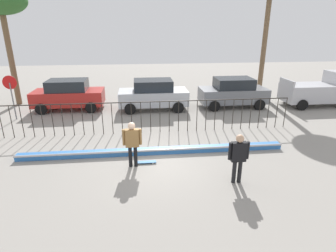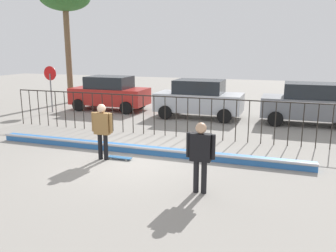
{
  "view_description": "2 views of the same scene",
  "coord_description": "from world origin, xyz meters",
  "px_view_note": "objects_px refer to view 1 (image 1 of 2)",
  "views": [
    {
      "loc": [
        -0.55,
        -9.65,
        5.03
      ],
      "look_at": [
        0.69,
        1.66,
        0.9
      ],
      "focal_mm": 29.51,
      "sensor_mm": 36.0,
      "label": 1
    },
    {
      "loc": [
        4.47,
        -9.45,
        3.45
      ],
      "look_at": [
        0.84,
        1.23,
        0.9
      ],
      "focal_mm": 37.09,
      "sensor_mm": 36.0,
      "label": 2
    }
  ],
  "objects_px": {
    "skateboarder": "(132,140)",
    "parked_car_silver": "(153,94)",
    "stop_sign": "(11,92)",
    "pickup_truck": "(322,90)",
    "parked_car_red": "(69,95)",
    "palm_tree_short": "(0,3)",
    "parked_car_gray": "(233,92)",
    "camera_operator": "(239,154)",
    "skateboard": "(146,162)"
  },
  "relations": [
    {
      "from": "camera_operator",
      "to": "palm_tree_short",
      "type": "bearing_deg",
      "value": -23.62
    },
    {
      "from": "parked_car_gray",
      "to": "stop_sign",
      "type": "height_order",
      "value": "stop_sign"
    },
    {
      "from": "stop_sign",
      "to": "pickup_truck",
      "type": "bearing_deg",
      "value": 2.67
    },
    {
      "from": "parked_car_silver",
      "to": "stop_sign",
      "type": "xyz_separation_m",
      "value": [
        -7.94,
        -1.15,
        0.64
      ]
    },
    {
      "from": "skateboarder",
      "to": "camera_operator",
      "type": "xyz_separation_m",
      "value": [
        3.5,
        -1.54,
        -0.01
      ]
    },
    {
      "from": "camera_operator",
      "to": "palm_tree_short",
      "type": "height_order",
      "value": "palm_tree_short"
    },
    {
      "from": "camera_operator",
      "to": "parked_car_gray",
      "type": "distance_m",
      "value": 9.63
    },
    {
      "from": "skateboard",
      "to": "camera_operator",
      "type": "xyz_separation_m",
      "value": [
        3.02,
        -1.71,
        0.99
      ]
    },
    {
      "from": "skateboard",
      "to": "parked_car_red",
      "type": "xyz_separation_m",
      "value": [
        -4.57,
        7.96,
        0.91
      ]
    },
    {
      "from": "parked_car_silver",
      "to": "skateboard",
      "type": "bearing_deg",
      "value": -91.92
    },
    {
      "from": "parked_car_silver",
      "to": "parked_car_gray",
      "type": "height_order",
      "value": "same"
    },
    {
      "from": "parked_car_red",
      "to": "palm_tree_short",
      "type": "bearing_deg",
      "value": 156.05
    },
    {
      "from": "parked_car_red",
      "to": "stop_sign",
      "type": "bearing_deg",
      "value": -146.18
    },
    {
      "from": "parked_car_red",
      "to": "skateboard",
      "type": "bearing_deg",
      "value": -59.38
    },
    {
      "from": "parked_car_red",
      "to": "pickup_truck",
      "type": "distance_m",
      "value": 16.52
    },
    {
      "from": "skateboarder",
      "to": "parked_car_silver",
      "type": "xyz_separation_m",
      "value": [
        1.22,
        7.58,
        -0.09
      ]
    },
    {
      "from": "skateboard",
      "to": "parked_car_silver",
      "type": "bearing_deg",
      "value": 92.53
    },
    {
      "from": "skateboarder",
      "to": "pickup_truck",
      "type": "bearing_deg",
      "value": 2.11
    },
    {
      "from": "camera_operator",
      "to": "stop_sign",
      "type": "distance_m",
      "value": 12.97
    },
    {
      "from": "parked_car_gray",
      "to": "pickup_truck",
      "type": "bearing_deg",
      "value": -3.79
    },
    {
      "from": "stop_sign",
      "to": "palm_tree_short",
      "type": "relative_size",
      "value": 0.34
    },
    {
      "from": "parked_car_gray",
      "to": "pickup_truck",
      "type": "relative_size",
      "value": 0.91
    },
    {
      "from": "camera_operator",
      "to": "skateboard",
      "type": "bearing_deg",
      "value": -8.02
    },
    {
      "from": "camera_operator",
      "to": "parked_car_red",
      "type": "distance_m",
      "value": 12.3
    },
    {
      "from": "parked_car_silver",
      "to": "parked_car_gray",
      "type": "distance_m",
      "value": 5.21
    },
    {
      "from": "palm_tree_short",
      "to": "skateboard",
      "type": "bearing_deg",
      "value": -49.31
    },
    {
      "from": "parked_car_red",
      "to": "stop_sign",
      "type": "distance_m",
      "value": 3.2
    },
    {
      "from": "parked_car_red",
      "to": "camera_operator",
      "type": "bearing_deg",
      "value": -51.11
    },
    {
      "from": "parked_car_gray",
      "to": "pickup_truck",
      "type": "distance_m",
      "value": 5.98
    },
    {
      "from": "skateboard",
      "to": "parked_car_silver",
      "type": "xyz_separation_m",
      "value": [
        0.74,
        7.41,
        0.91
      ]
    },
    {
      "from": "parked_car_silver",
      "to": "pickup_truck",
      "type": "relative_size",
      "value": 0.91
    },
    {
      "from": "parked_car_silver",
      "to": "stop_sign",
      "type": "height_order",
      "value": "stop_sign"
    },
    {
      "from": "skateboarder",
      "to": "palm_tree_short",
      "type": "height_order",
      "value": "palm_tree_short"
    },
    {
      "from": "stop_sign",
      "to": "camera_operator",
      "type": "bearing_deg",
      "value": -37.93
    },
    {
      "from": "skateboarder",
      "to": "skateboard",
      "type": "height_order",
      "value": "skateboarder"
    },
    {
      "from": "parked_car_silver",
      "to": "parked_car_red",
      "type": "bearing_deg",
      "value": 177.86
    },
    {
      "from": "camera_operator",
      "to": "stop_sign",
      "type": "relative_size",
      "value": 0.7
    },
    {
      "from": "parked_car_silver",
      "to": "palm_tree_short",
      "type": "distance_m",
      "value": 10.8
    },
    {
      "from": "parked_car_red",
      "to": "pickup_truck",
      "type": "bearing_deg",
      "value": -2.07
    },
    {
      "from": "parked_car_gray",
      "to": "skateboard",
      "type": "bearing_deg",
      "value": -129.41
    },
    {
      "from": "parked_car_silver",
      "to": "stop_sign",
      "type": "distance_m",
      "value": 8.05
    },
    {
      "from": "camera_operator",
      "to": "palm_tree_short",
      "type": "xyz_separation_m",
      "value": [
        -11.35,
        11.4,
        5.31
      ]
    },
    {
      "from": "skateboarder",
      "to": "camera_operator",
      "type": "relative_size",
      "value": 1.01
    },
    {
      "from": "skateboarder",
      "to": "stop_sign",
      "type": "bearing_deg",
      "value": 107.84
    },
    {
      "from": "camera_operator",
      "to": "stop_sign",
      "type": "height_order",
      "value": "stop_sign"
    },
    {
      "from": "pickup_truck",
      "to": "camera_operator",
      "type": "bearing_deg",
      "value": -138.39
    },
    {
      "from": "parked_car_silver",
      "to": "palm_tree_short",
      "type": "bearing_deg",
      "value": 169.68
    },
    {
      "from": "stop_sign",
      "to": "skateboard",
      "type": "bearing_deg",
      "value": -40.98
    },
    {
      "from": "skateboarder",
      "to": "parked_car_silver",
      "type": "distance_m",
      "value": 7.68
    },
    {
      "from": "skateboarder",
      "to": "stop_sign",
      "type": "relative_size",
      "value": 0.71
    }
  ]
}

